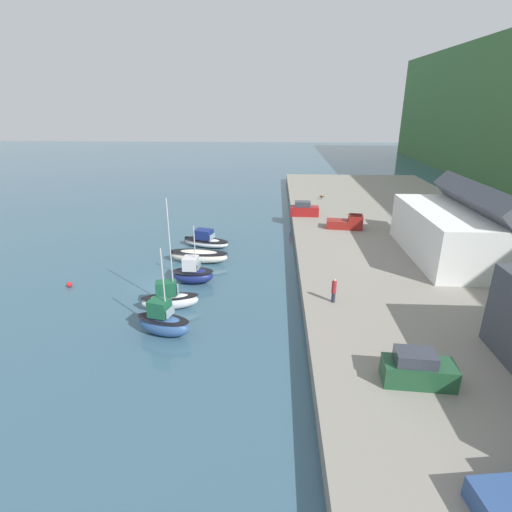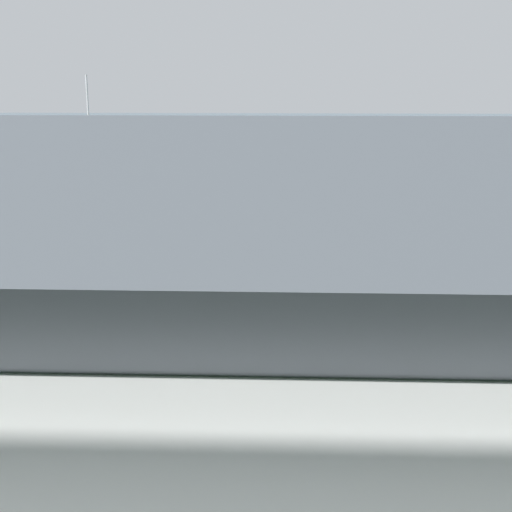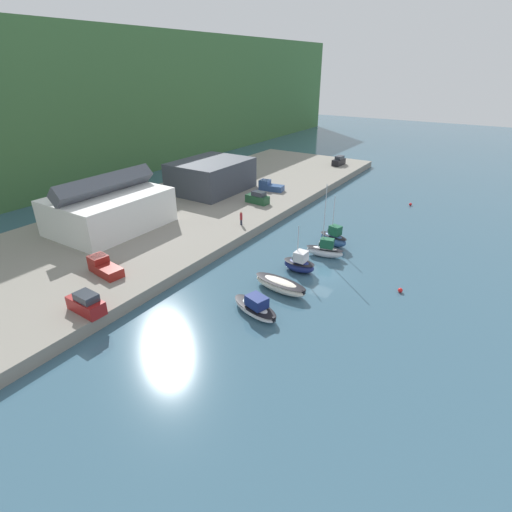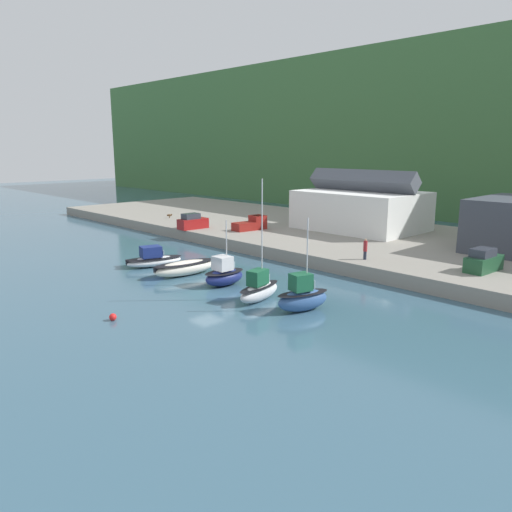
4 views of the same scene
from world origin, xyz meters
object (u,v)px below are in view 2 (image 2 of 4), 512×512
object	(u,v)px
moored_boat_0	(403,253)
mooring_buoy_1	(194,219)
moored_boat_1	(301,253)
moored_boat_2	(196,249)
moored_boat_3	(96,245)
moored_boat_4	(16,244)

from	to	relation	value
moored_boat_0	mooring_buoy_1	size ratio (longest dim) A/B	12.06
moored_boat_1	mooring_buoy_1	bearing A→B (deg)	-52.37
moored_boat_1	moored_boat_2	world-z (taller)	moored_boat_2
moored_boat_3	moored_boat_4	distance (m)	4.29
moored_boat_0	moored_boat_2	xyz separation A→B (m)	(11.05, 0.57, 0.25)
moored_boat_4	moored_boat_2	bearing A→B (deg)	-166.99
moored_boat_3	moored_boat_2	bearing A→B (deg)	158.56
mooring_buoy_1	moored_boat_3	bearing A→B (deg)	70.45
moored_boat_3	mooring_buoy_1	world-z (taller)	moored_boat_3
moored_boat_4	moored_boat_3	bearing A→B (deg)	-156.95
mooring_buoy_1	moored_boat_4	bearing A→B (deg)	55.06
moored_boat_2	moored_boat_1	bearing A→B (deg)	-174.61
moored_boat_2	moored_boat_4	distance (m)	9.91
moored_boat_3	moored_boat_4	size ratio (longest dim) A/B	1.38
moored_boat_2	moored_boat_4	size ratio (longest dim) A/B	0.83
moored_boat_3	moored_boat_1	bearing A→B (deg)	165.62
moored_boat_3	mooring_buoy_1	bearing A→B (deg)	-121.15
moored_boat_0	mooring_buoy_1	distance (m)	17.24
moored_boat_3	moored_boat_4	bearing A→B (deg)	-3.92
moored_boat_1	mooring_buoy_1	xyz separation A→B (m)	(7.26, -11.75, -0.51)
moored_boat_1	moored_boat_4	world-z (taller)	moored_boat_4
moored_boat_0	moored_boat_3	size ratio (longest dim) A/B	0.65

